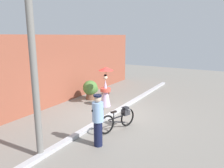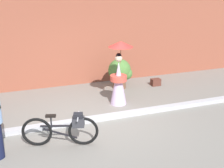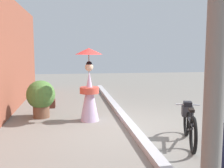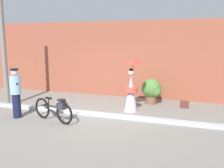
{
  "view_description": "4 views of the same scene",
  "coord_description": "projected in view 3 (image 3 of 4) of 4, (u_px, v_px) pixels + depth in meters",
  "views": [
    {
      "loc": [
        -7.5,
        -4.4,
        3.29
      ],
      "look_at": [
        0.51,
        0.33,
        1.2
      ],
      "focal_mm": 34.87,
      "sensor_mm": 36.0,
      "label": 1
    },
    {
      "loc": [
        -2.06,
        -6.71,
        3.42
      ],
      "look_at": [
        0.39,
        0.14,
        0.91
      ],
      "focal_mm": 47.43,
      "sensor_mm": 36.0,
      "label": 2
    },
    {
      "loc": [
        -6.0,
        1.36,
        1.82
      ],
      "look_at": [
        0.06,
        0.43,
        1.05
      ],
      "focal_mm": 43.55,
      "sensor_mm": 36.0,
      "label": 3
    },
    {
      "loc": [
        2.81,
        -7.18,
        2.48
      ],
      "look_at": [
        0.3,
        0.48,
        1.03
      ],
      "focal_mm": 38.66,
      "sensor_mm": 36.0,
      "label": 4
    }
  ],
  "objects": [
    {
      "name": "sidewalk_curb",
      "position": [
        131.0,
        126.0,
        6.31
      ],
      "size": [
        14.0,
        0.2,
        0.12
      ],
      "primitive_type": "cube",
      "color": "#B2B2B7",
      "rests_on": "ground_plane"
    },
    {
      "name": "backpack_on_pavement",
      "position": [
        52.0,
        104.0,
        8.62
      ],
      "size": [
        0.32,
        0.22,
        0.24
      ],
      "color": "#592D23",
      "rests_on": "ground_plane"
    },
    {
      "name": "bicycle_near_officer",
      "position": [
        189.0,
        123.0,
        5.33
      ],
      "size": [
        1.62,
        0.63,
        0.76
      ],
      "color": "black",
      "rests_on": "ground_plane"
    },
    {
      "name": "ground_plane",
      "position": [
        131.0,
        128.0,
        6.32
      ],
      "size": [
        30.0,
        30.0,
        0.0
      ],
      "primitive_type": "plane",
      "color": "gray"
    },
    {
      "name": "potted_plant_by_door",
      "position": [
        42.0,
        97.0,
        7.31
      ],
      "size": [
        0.79,
        0.77,
        1.01
      ],
      "color": "brown",
      "rests_on": "ground_plane"
    },
    {
      "name": "person_with_parasol",
      "position": [
        89.0,
        87.0,
        6.93
      ],
      "size": [
        0.7,
        0.7,
        1.86
      ],
      "color": "silver",
      "rests_on": "ground_plane"
    }
  ]
}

